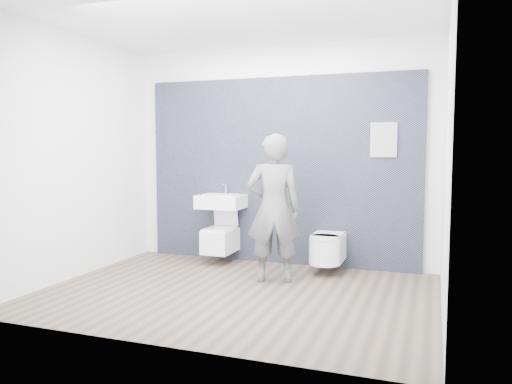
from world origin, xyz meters
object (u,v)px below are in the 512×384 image
(toilet_square, at_px, (220,239))
(toilet_rounded, at_px, (327,248))
(visitor, at_px, (274,208))
(washbasin, at_px, (221,201))

(toilet_square, height_order, toilet_rounded, toilet_square)
(toilet_square, height_order, visitor, visitor)
(toilet_square, bearing_deg, washbasin, 90.00)
(toilet_rounded, relative_size, visitor, 0.38)
(washbasin, height_order, visitor, visitor)
(washbasin, distance_m, toilet_square, 0.49)
(toilet_square, distance_m, visitor, 1.24)
(toilet_rounded, distance_m, visitor, 0.92)
(toilet_square, xyz_separation_m, visitor, (0.93, -0.64, 0.51))
(toilet_square, relative_size, toilet_rounded, 1.11)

